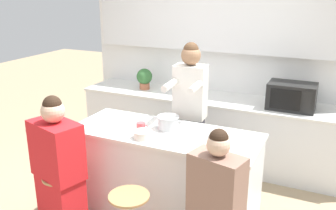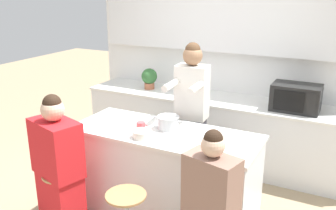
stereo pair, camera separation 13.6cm
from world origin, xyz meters
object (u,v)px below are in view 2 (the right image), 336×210
at_px(kitchen_island, 165,175).
at_px(person_wrapped_blanket, 59,171).
at_px(fruit_bowl, 220,134).
at_px(bar_stool_leftmost, 64,202).
at_px(microwave, 296,98).
at_px(potted_plant, 149,78).
at_px(person_cooking, 191,120).
at_px(cooking_pot, 168,123).
at_px(coffee_cup_near, 141,126).

bearing_deg(kitchen_island, person_wrapped_blanket, -137.87).
bearing_deg(fruit_bowl, bar_stool_leftmost, -148.48).
height_order(person_wrapped_blanket, microwave, person_wrapped_blanket).
relative_size(microwave, potted_plant, 1.87).
bearing_deg(person_cooking, cooking_pot, -98.09).
bearing_deg(coffee_cup_near, person_cooking, 67.43).
height_order(cooking_pot, microwave, microwave).
bearing_deg(person_wrapped_blanket, person_cooking, 75.08).
bearing_deg(potted_plant, kitchen_island, -55.31).
bearing_deg(microwave, potted_plant, 178.64).
relative_size(kitchen_island, person_cooking, 1.07).
bearing_deg(potted_plant, person_cooking, -40.65).
distance_m(bar_stool_leftmost, microwave, 2.79).
relative_size(kitchen_island, potted_plant, 6.32).
bearing_deg(kitchen_island, person_cooking, 87.26).
distance_m(kitchen_island, bar_stool_leftmost, 1.00).
distance_m(kitchen_island, person_cooking, 0.70).
distance_m(fruit_bowl, microwave, 1.39).
relative_size(kitchen_island, fruit_bowl, 8.97).
relative_size(kitchen_island, bar_stool_leftmost, 2.94).
distance_m(person_cooking, microwave, 1.28).
distance_m(fruit_bowl, coffee_cup_near, 0.77).
relative_size(bar_stool_leftmost, potted_plant, 2.15).
height_order(bar_stool_leftmost, cooking_pot, cooking_pot).
bearing_deg(person_cooking, bar_stool_leftmost, -125.79).
bearing_deg(microwave, person_cooking, -138.16).
distance_m(bar_stool_leftmost, person_wrapped_blanket, 0.33).
bearing_deg(bar_stool_leftmost, person_cooking, 58.33).
bearing_deg(person_cooking, fruit_bowl, -47.16).
bearing_deg(person_wrapped_blanket, potted_plant, 114.09).
relative_size(person_cooking, microwave, 3.17).
height_order(bar_stool_leftmost, microwave, microwave).
height_order(kitchen_island, bar_stool_leftmost, kitchen_island).
bearing_deg(potted_plant, cooking_pot, -53.83).
height_order(person_cooking, coffee_cup_near, person_cooking).
bearing_deg(microwave, coffee_cup_near, -129.34).
bearing_deg(bar_stool_leftmost, potted_plant, 97.55).
bearing_deg(fruit_bowl, person_wrapped_blanket, -148.31).
bearing_deg(cooking_pot, coffee_cup_near, -148.36).
xyz_separation_m(kitchen_island, bar_stool_leftmost, (-0.74, -0.66, -0.15)).
distance_m(person_cooking, potted_plant, 1.39).
relative_size(fruit_bowl, microwave, 0.38).
xyz_separation_m(bar_stool_leftmost, person_cooking, (0.76, 1.24, 0.56)).
distance_m(kitchen_island, cooking_pot, 0.54).
height_order(person_wrapped_blanket, coffee_cup_near, person_wrapped_blanket).
height_order(kitchen_island, cooking_pot, cooking_pot).
bearing_deg(coffee_cup_near, fruit_bowl, 12.06).
xyz_separation_m(kitchen_island, microwave, (0.98, 1.42, 0.56)).
xyz_separation_m(person_wrapped_blanket, cooking_pot, (0.74, 0.76, 0.35)).
distance_m(coffee_cup_near, microwave, 1.91).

